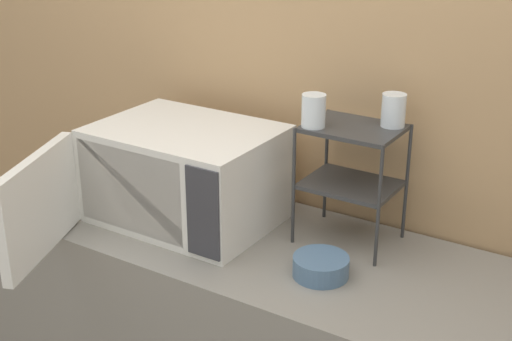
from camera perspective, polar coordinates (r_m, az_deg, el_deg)
The scene contains 6 objects.
wall_back at distance 2.18m, azimuth 6.64°, elevation 5.84°, with size 8.00×0.06×2.60m.
microwave at distance 2.15m, azimuth -6.16°, elevation -0.40°, with size 0.56×0.79×0.29m.
dish_rack at distance 2.00m, azimuth 7.68°, elevation 0.85°, with size 0.27×0.21×0.35m.
glass_front_left at distance 1.94m, azimuth 4.63°, elevation 4.80°, with size 0.07×0.07×0.09m.
glass_back_right at distance 1.97m, azimuth 10.95°, elevation 4.76°, with size 0.07×0.07×0.09m.
bowl at distance 1.90m, azimuth 5.21°, elevation -7.68°, with size 0.15×0.15×0.05m.
Camera 1 is at (0.90, -1.26, 1.90)m, focal length 50.00 mm.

